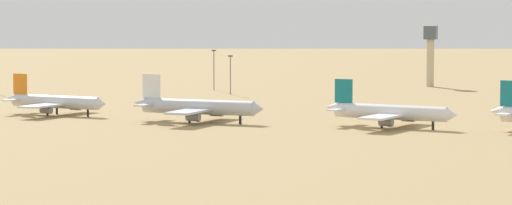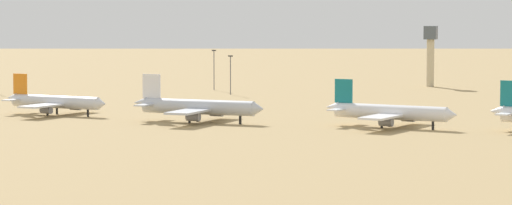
# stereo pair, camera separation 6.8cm
# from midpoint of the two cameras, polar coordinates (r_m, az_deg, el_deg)

# --- Properties ---
(ground) EXTENTS (4000.00, 4000.00, 0.00)m
(ground) POSITION_cam_midpoint_polar(r_m,az_deg,el_deg) (331.82, -3.31, -1.18)
(ground) COLOR tan
(ridge_center) EXTENTS (419.78, 377.04, 75.70)m
(ridge_center) POSITION_cam_midpoint_polar(r_m,az_deg,el_deg) (1448.92, 11.71, 4.57)
(ridge_center) COLOR slate
(ridge_center) RESTS_ON ground
(parked_jet_orange_1) EXTENTS (37.87, 32.25, 12.53)m
(parked_jet_orange_1) POSITION_cam_midpoint_polar(r_m,az_deg,el_deg) (374.03, -9.58, 0.03)
(parked_jet_orange_1) COLOR silver
(parked_jet_orange_1) RESTS_ON ground
(parked_jet_white_2) EXTENTS (41.53, 34.98, 13.72)m
(parked_jet_white_2) POSITION_cam_midpoint_polar(r_m,az_deg,el_deg) (345.16, -2.84, -0.21)
(parked_jet_white_2) COLOR silver
(parked_jet_white_2) RESTS_ON ground
(parked_jet_teal_3) EXTENTS (39.28, 33.60, 13.04)m
(parked_jet_teal_3) POSITION_cam_midpoint_polar(r_m,az_deg,el_deg) (331.88, 6.37, -0.46)
(parked_jet_teal_3) COLOR white
(parked_jet_teal_3) RESTS_ON ground
(control_tower) EXTENTS (5.20, 5.20, 25.69)m
(control_tower) POSITION_cam_midpoint_polar(r_m,az_deg,el_deg) (510.75, 8.32, 2.49)
(control_tower) COLOR #C6B793
(control_tower) RESTS_ON ground
(light_pole_west) EXTENTS (1.80, 0.50, 16.35)m
(light_pole_west) POSITION_cam_midpoint_polar(r_m,az_deg,el_deg) (483.85, -2.03, 1.71)
(light_pole_west) COLOR #59595E
(light_pole_west) RESTS_ON ground
(light_pole_east) EXTENTS (1.80, 0.50, 15.11)m
(light_pole_east) POSITION_cam_midpoint_polar(r_m,az_deg,el_deg) (457.39, -1.24, 1.47)
(light_pole_east) COLOR #59595E
(light_pole_east) RESTS_ON ground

